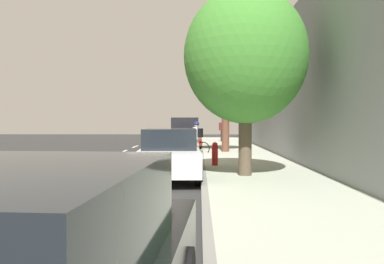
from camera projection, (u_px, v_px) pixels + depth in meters
name	position (u px, v px, depth m)	size (l,w,h in m)	color
ground	(158.00, 161.00, 17.48)	(66.97, 66.97, 0.00)	#2A2A2A
sidewalk	(245.00, 160.00, 17.41)	(3.50, 41.86, 0.15)	#A7AD9B
curb_edge	(202.00, 159.00, 17.44)	(0.16, 41.86, 0.15)	gray
lane_stripe_centre	(95.00, 163.00, 16.60)	(0.14, 40.00, 0.01)	white
lane_stripe_bike_edge	(168.00, 161.00, 17.47)	(0.12, 41.86, 0.01)	white
building_facade	(292.00, 88.00, 17.28)	(0.50, 41.86, 6.28)	gray
parked_sedan_white_second	(170.00, 154.00, 12.18)	(1.96, 4.46, 1.52)	white
parked_pickup_red_mid	(185.00, 134.00, 25.16)	(2.13, 5.35, 1.95)	maroon
parked_suv_tan_far	(187.00, 129.00, 33.43)	(2.04, 4.74, 1.99)	tan
bicycle_at_curb	(193.00, 148.00, 20.39)	(1.72, 0.46, 0.75)	black
cyclist_with_backpack	(197.00, 135.00, 19.91)	(0.51, 0.58, 1.72)	#C6B284
street_tree_near_cyclist	(245.00, 57.00, 11.78)	(3.61, 3.61, 5.49)	brown
street_tree_mid_block	(226.00, 71.00, 20.78)	(2.71, 2.71, 5.32)	brown
pedestrian_on_phone	(223.00, 129.00, 31.14)	(0.62, 0.24, 1.71)	black
fire_hydrant	(215.00, 154.00, 14.46)	(0.22, 0.22, 0.84)	red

